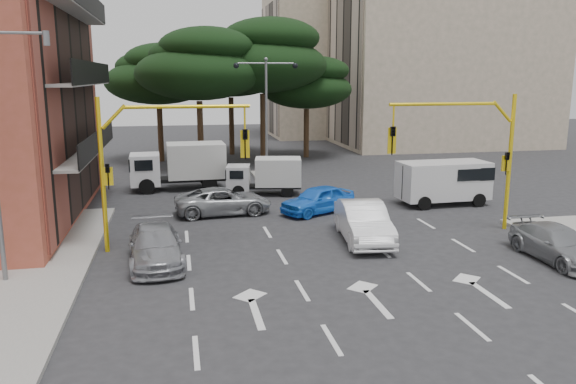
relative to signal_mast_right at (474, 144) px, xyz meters
name	(u,v)px	position (x,y,z in m)	size (l,w,h in m)	color
ground	(333,254)	(-6.80, -1.99, -3.88)	(120.00, 120.00, 0.00)	#28282B
median_strip	(267,179)	(-6.80, 14.01, -3.81)	(1.40, 6.00, 0.15)	gray
apartment_beige_near	(443,49)	(13.15, 30.01, 5.47)	(20.20, 12.15, 18.70)	tan
apartment_beige_far	(338,62)	(6.15, 42.01, 4.47)	(16.20, 12.15, 16.70)	tan
pine_left_near	(199,64)	(-10.75, 19.96, 3.72)	(9.15, 9.15, 10.23)	#382616
pine_center	(263,56)	(-5.75, 21.96, 4.41)	(9.98, 9.98, 11.16)	#382616
pine_left_far	(159,74)	(-13.75, 23.96, 3.03)	(8.32, 8.32, 9.30)	#382616
pine_right	(307,83)	(-1.75, 23.96, 2.33)	(7.49, 7.49, 8.37)	#382616
pine_back	(231,66)	(-7.75, 26.96, 3.72)	(9.15, 9.15, 10.23)	#382616
signal_mast_right	(474,144)	(0.00, 0.00, 0.00)	(5.79, 0.37, 6.00)	yellow
signal_mast_left	(150,152)	(-13.61, 0.00, 0.00)	(5.79, 0.37, 6.00)	yellow
street_lamp_center	(266,97)	(-6.80, 14.01, 1.54)	(4.16, 0.36, 7.77)	slate
car_white_hatch	(363,222)	(-5.09, -0.56, -3.07)	(1.72, 4.92, 1.62)	white
car_blue_compact	(318,199)	(-5.73, 4.55, -3.20)	(1.63, 4.04, 1.38)	blue
car_silver_wagon	(156,246)	(-13.48, -1.82, -3.21)	(1.88, 4.63, 1.34)	#94959B
car_silver_cross_a	(223,201)	(-10.40, 5.25, -3.22)	(2.20, 4.77, 1.32)	#9EA2A6
car_silver_parked	(558,244)	(1.18, -4.40, -3.25)	(1.79, 4.39, 1.28)	gray
van_white	(443,183)	(1.30, 5.13, -2.71)	(2.13, 4.70, 2.35)	silver
box_truck_a	(179,167)	(-12.48, 12.01, -2.49)	(2.39, 5.68, 2.80)	white
box_truck_b	(265,176)	(-7.65, 9.51, -2.82)	(1.82, 4.34, 2.14)	silver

